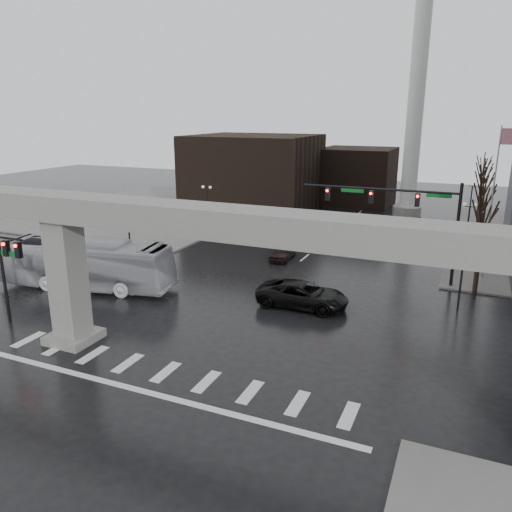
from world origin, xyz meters
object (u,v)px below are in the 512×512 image
object	(u,v)px
signal_mast_arm	(406,209)
city_bus	(86,264)
pickup_truck	(303,295)
far_car	(283,252)

from	to	relation	value
signal_mast_arm	city_bus	world-z (taller)	signal_mast_arm
pickup_truck	far_car	world-z (taller)	pickup_truck
city_bus	far_car	xyz separation A→B (m)	(10.97, 13.14, -1.18)
far_car	city_bus	bearing A→B (deg)	-132.34
pickup_truck	far_car	bearing A→B (deg)	25.95
city_bus	far_car	size ratio (longest dim) A/B	3.32
signal_mast_arm	city_bus	xyz separation A→B (m)	(-21.65, -11.20, -3.96)
pickup_truck	city_bus	xyz separation A→B (m)	(-16.27, -2.81, 1.00)
signal_mast_arm	city_bus	bearing A→B (deg)	-152.65
pickup_truck	signal_mast_arm	bearing A→B (deg)	-33.91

